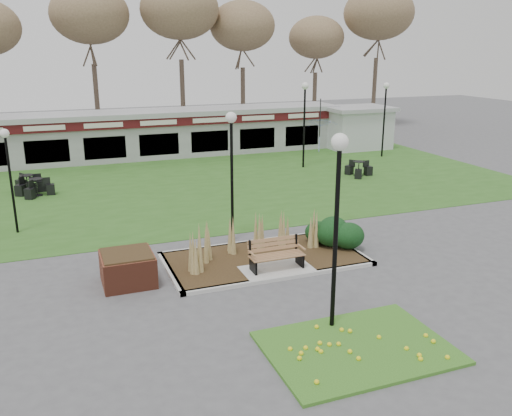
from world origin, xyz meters
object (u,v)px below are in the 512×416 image
object	(u,v)px
lamp_post_near_left	(338,190)
food_pavilion	(154,133)
lamp_post_mid_left	(8,158)
lamp_post_far_right	(385,103)
lamp_post_mid_right	(305,106)
bistro_set_a	(28,187)
brick_planter	(128,268)
bistro_set_c	(359,171)
park_bench	(276,254)
lamp_post_near_right	(232,148)
bistro_set_b	(37,190)
patio_umbrella	(319,135)
service_hut	(357,127)

from	to	relation	value
lamp_post_near_left	food_pavilion	bearing A→B (deg)	89.84
lamp_post_mid_left	lamp_post_far_right	xyz separation A→B (m)	(21.06, 7.66, 0.52)
lamp_post_mid_left	lamp_post_mid_right	xyz separation A→B (m)	(15.02, 6.57, 0.66)
lamp_post_near_left	lamp_post_mid_right	distance (m)	18.68
lamp_post_mid_left	lamp_post_far_right	size ratio (longest dim) A/B	0.85
lamp_post_near_left	bistro_set_a	distance (m)	18.51
brick_planter	lamp_post_near_left	distance (m)	6.96
food_pavilion	lamp_post_near_left	size ratio (longest dim) A/B	5.06
bistro_set_a	bistro_set_c	world-z (taller)	bistro_set_a
lamp_post_mid_right	lamp_post_far_right	size ratio (longest dim) A/B	1.04
park_bench	lamp_post_far_right	world-z (taller)	lamp_post_far_right
park_bench	lamp_post_near_right	bearing A→B (deg)	96.37
food_pavilion	lamp_post_mid_left	distance (m)	15.06
lamp_post_mid_right	bistro_set_b	size ratio (longest dim) A/B	3.14
food_pavilion	patio_umbrella	distance (m)	10.42
service_hut	lamp_post_far_right	world-z (taller)	lamp_post_far_right
food_pavilion	lamp_post_near_right	xyz separation A→B (m)	(-0.35, -16.56, 1.88)
food_pavilion	bistro_set_a	distance (m)	10.10
bistro_set_b	patio_umbrella	xyz separation A→B (m)	(15.58, 1.69, 1.45)
lamp_post_near_left	bistro_set_c	world-z (taller)	lamp_post_near_left
park_bench	lamp_post_far_right	size ratio (longest dim) A/B	0.37
lamp_post_near_right	bistro_set_a	distance (m)	12.43
patio_umbrella	service_hut	bearing A→B (deg)	38.63
brick_planter	lamp_post_near_left	size ratio (longest dim) A/B	0.31
service_hut	bistro_set_c	bearing A→B (deg)	-120.09
park_bench	lamp_post_mid_left	distance (m)	10.49
bistro_set_c	lamp_post_far_right	bearing A→B (deg)	44.66
lamp_post_mid_right	lamp_post_mid_left	bearing A→B (deg)	-156.36
lamp_post_near_left	lamp_post_mid_right	xyz separation A→B (m)	(7.44, 17.13, -0.03)
bistro_set_a	bistro_set_b	distance (m)	0.89
lamp_post_far_right	patio_umbrella	distance (m)	5.12
bistro_set_a	lamp_post_mid_right	bearing A→B (deg)	1.75
lamp_post_mid_left	patio_umbrella	world-z (taller)	lamp_post_mid_left
bistro_set_a	food_pavilion	bearing A→B (deg)	42.53
lamp_post_near_left	lamp_post_mid_right	bearing A→B (deg)	66.54
lamp_post_far_right	bistro_set_a	size ratio (longest dim) A/B	2.87
bistro_set_a	bistro_set_b	size ratio (longest dim) A/B	1.05
lamp_post_near_right	service_hut	bearing A→B (deg)	46.50
lamp_post_near_left	lamp_post_far_right	world-z (taller)	lamp_post_near_left
bistro_set_c	bistro_set_b	bearing A→B (deg)	173.40
lamp_post_mid_left	bistro_set_a	bearing A→B (deg)	87.61
service_hut	lamp_post_mid_right	bearing A→B (deg)	-144.53
lamp_post_mid_right	lamp_post_near_right	bearing A→B (deg)	-127.05
lamp_post_near_right	lamp_post_mid_right	xyz separation A→B (m)	(7.72, 10.23, 0.16)
park_bench	lamp_post_near_right	distance (m)	4.21
service_hut	lamp_post_near_right	xyz separation A→B (m)	(-13.85, -14.60, 1.91)
lamp_post_mid_right	bistro_set_c	distance (m)	4.83
lamp_post_near_left	bistro_set_a	world-z (taller)	lamp_post_near_left
food_pavilion	service_hut	distance (m)	13.64
brick_planter	bistro_set_b	bearing A→B (deg)	102.72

